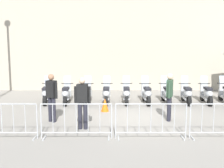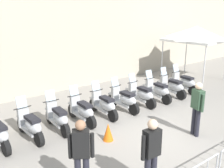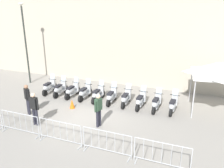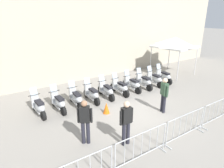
% 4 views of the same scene
% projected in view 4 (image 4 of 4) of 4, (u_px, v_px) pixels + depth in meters
% --- Properties ---
extents(ground_plane, '(120.00, 120.00, 0.00)m').
position_uv_depth(ground_plane, '(142.00, 113.00, 9.58)').
color(ground_plane, gray).
extents(motorcycle_0, '(0.56, 1.72, 1.24)m').
position_uv_depth(motorcycle_0, '(39.00, 107.00, 9.20)').
color(motorcycle_0, black).
rests_on(motorcycle_0, ground).
extents(motorcycle_1, '(0.56, 1.73, 1.24)m').
position_uv_depth(motorcycle_1, '(59.00, 103.00, 9.62)').
color(motorcycle_1, black).
rests_on(motorcycle_1, ground).
extents(motorcycle_2, '(0.66, 1.72, 1.24)m').
position_uv_depth(motorcycle_2, '(76.00, 98.00, 10.12)').
color(motorcycle_2, black).
rests_on(motorcycle_2, ground).
extents(motorcycle_3, '(0.61, 1.72, 1.24)m').
position_uv_depth(motorcycle_3, '(92.00, 94.00, 10.62)').
color(motorcycle_3, black).
rests_on(motorcycle_3, ground).
extents(motorcycle_4, '(0.63, 1.72, 1.24)m').
position_uv_depth(motorcycle_4, '(107.00, 91.00, 11.11)').
color(motorcycle_4, black).
rests_on(motorcycle_4, ground).
extents(motorcycle_5, '(0.56, 1.73, 1.24)m').
position_uv_depth(motorcycle_5, '(120.00, 87.00, 11.58)').
color(motorcycle_5, black).
rests_on(motorcycle_5, ground).
extents(motorcycle_6, '(0.56, 1.73, 1.24)m').
position_uv_depth(motorcycle_6, '(132.00, 84.00, 12.08)').
color(motorcycle_6, black).
rests_on(motorcycle_6, ground).
extents(motorcycle_7, '(0.64, 1.72, 1.24)m').
position_uv_depth(motorcycle_7, '(144.00, 82.00, 12.54)').
color(motorcycle_7, black).
rests_on(motorcycle_7, ground).
extents(motorcycle_8, '(0.63, 1.72, 1.24)m').
position_uv_depth(motorcycle_8, '(155.00, 79.00, 13.02)').
color(motorcycle_8, black).
rests_on(motorcycle_8, ground).
extents(motorcycle_9, '(0.64, 1.72, 1.24)m').
position_uv_depth(motorcycle_9, '(163.00, 77.00, 13.56)').
color(motorcycle_9, black).
rests_on(motorcycle_9, ground).
extents(barrier_segment_1, '(2.11, 0.66, 1.07)m').
position_uv_depth(barrier_segment_1, '(142.00, 147.00, 6.33)').
color(barrier_segment_1, '#B2B5B7').
rests_on(barrier_segment_1, ground).
extents(barrier_segment_2, '(2.11, 0.66, 1.07)m').
position_uv_depth(barrier_segment_2, '(185.00, 126.00, 7.48)').
color(barrier_segment_2, '#B2B5B7').
rests_on(barrier_segment_2, ground).
extents(barrier_segment_3, '(2.11, 0.66, 1.07)m').
position_uv_depth(barrier_segment_3, '(218.00, 111.00, 8.63)').
color(barrier_segment_3, '#B2B5B7').
rests_on(barrier_segment_3, ground).
extents(officer_near_row_end, '(0.34, 0.52, 1.73)m').
position_uv_depth(officer_near_row_end, '(164.00, 93.00, 9.36)').
color(officer_near_row_end, '#23232D').
rests_on(officer_near_row_end, ground).
extents(officer_mid_plaza, '(0.44, 0.40, 1.73)m').
position_uv_depth(officer_mid_plaza, '(85.00, 120.00, 7.05)').
color(officer_mid_plaza, '#23232D').
rests_on(officer_mid_plaza, ground).
extents(officer_by_barriers, '(0.54, 0.28, 1.73)m').
position_uv_depth(officer_by_barriers, '(126.00, 121.00, 6.98)').
color(officer_by_barriers, '#23232D').
rests_on(officer_by_barriers, ground).
extents(canopy_tent, '(2.70, 2.70, 2.91)m').
position_uv_depth(canopy_tent, '(175.00, 42.00, 14.77)').
color(canopy_tent, silver).
rests_on(canopy_tent, ground).
extents(traffic_cone, '(0.32, 0.32, 0.55)m').
position_uv_depth(traffic_cone, '(106.00, 108.00, 9.47)').
color(traffic_cone, orange).
rests_on(traffic_cone, ground).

